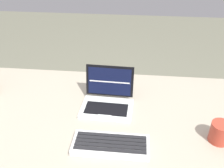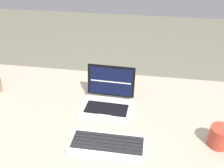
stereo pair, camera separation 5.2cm
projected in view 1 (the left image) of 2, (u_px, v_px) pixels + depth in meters
desk at (91, 133)px, 1.22m from camera, size 1.61×0.82×0.72m
laptop_front at (108, 100)px, 1.22m from camera, size 0.25×0.21×0.18m
external_keyboard at (111, 145)px, 1.00m from camera, size 0.30×0.12×0.03m
coffee_mug at (221, 132)px, 1.02m from camera, size 0.12×0.08×0.09m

